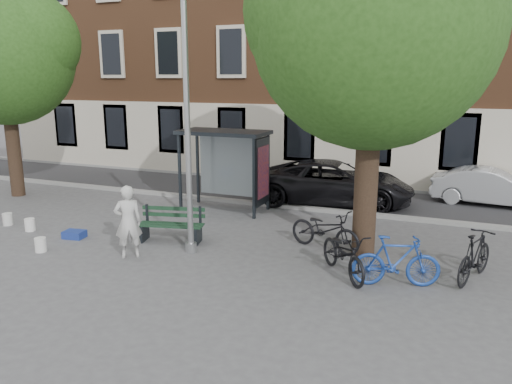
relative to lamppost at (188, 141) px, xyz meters
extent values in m
plane|color=#4C4C4F|center=(0.00, 0.00, -2.78)|extent=(90.00, 90.00, 0.00)
cube|color=#28282B|center=(0.00, 7.00, -2.78)|extent=(40.00, 4.00, 0.01)
cube|color=gray|center=(0.00, 5.00, -2.72)|extent=(40.00, 0.25, 0.12)
cube|color=gray|center=(0.00, 9.00, -2.72)|extent=(40.00, 0.25, 0.12)
cube|color=brown|center=(0.00, 13.00, 4.22)|extent=(30.00, 8.00, 14.00)
cylinder|color=#9EA0A3|center=(0.00, 0.00, 0.22)|extent=(0.14, 0.14, 6.00)
cylinder|color=#9EA0A3|center=(0.00, 0.00, -2.66)|extent=(0.28, 0.28, 0.24)
cylinder|color=black|center=(4.00, 1.50, -1.08)|extent=(0.56, 0.56, 3.40)
sphere|color=#244B16|center=(4.00, 1.50, 2.62)|extent=(5.60, 5.60, 5.60)
sphere|color=#244B16|center=(4.90, 1.90, 3.12)|extent=(3.92, 3.92, 3.92)
sphere|color=#244B16|center=(3.20, 1.20, 2.92)|extent=(4.20, 4.20, 4.20)
cylinder|color=black|center=(-9.00, 3.00, -1.18)|extent=(0.48, 0.48, 3.20)
sphere|color=#244B16|center=(-9.00, 3.00, 2.22)|extent=(4.80, 4.80, 4.80)
sphere|color=#244B16|center=(-8.10, 3.40, 2.72)|extent=(3.36, 3.36, 3.36)
cube|color=#1E2328|center=(-2.30, 3.40, -1.53)|extent=(0.08, 0.08, 2.50)
cube|color=#1E2328|center=(0.30, 3.40, -1.53)|extent=(0.08, 0.08, 2.50)
cube|color=#1E2328|center=(-2.30, 4.60, -1.53)|extent=(0.08, 0.08, 2.50)
cube|color=#1E2328|center=(0.30, 4.60, -1.53)|extent=(0.08, 0.08, 2.50)
cube|color=#1E2328|center=(-1.00, 4.00, -0.22)|extent=(2.85, 1.45, 0.12)
cube|color=#8C999E|center=(-1.00, 4.60, -1.41)|extent=(2.34, 0.04, 2.00)
cube|color=#1E2328|center=(0.30, 4.00, -1.41)|extent=(0.12, 1.14, 2.12)
cube|color=#D84C19|center=(0.37, 4.00, -1.41)|extent=(0.02, 0.90, 1.62)
imported|color=silver|center=(-1.20, -0.88, -1.89)|extent=(0.77, 0.74, 1.78)
cube|color=#1E2328|center=(-1.61, 0.33, -2.56)|extent=(0.20, 0.55, 0.44)
cube|color=#1E2328|center=(-0.17, 0.68, -2.56)|extent=(0.20, 0.55, 0.44)
cube|color=#193823|center=(-0.85, 0.33, -2.32)|extent=(1.71, 0.52, 0.04)
cube|color=#193823|center=(-0.89, 0.51, -2.32)|extent=(1.71, 0.52, 0.04)
cube|color=#193823|center=(-0.93, 0.68, -2.32)|extent=(1.71, 0.52, 0.04)
cube|color=#193823|center=(-0.95, 0.78, -2.12)|extent=(1.69, 0.45, 0.10)
cube|color=#193823|center=(-0.95, 0.78, -1.94)|extent=(1.69, 0.45, 0.10)
imported|color=black|center=(3.04, 1.44, -2.26)|extent=(2.11, 1.30, 1.05)
imported|color=#1B3F99|center=(4.98, -0.22, -2.24)|extent=(1.90, 1.03, 1.10)
imported|color=black|center=(3.85, -0.09, -2.27)|extent=(1.76, 1.97, 1.03)
imported|color=black|center=(6.50, 0.72, -2.24)|extent=(1.11, 1.88, 1.09)
imported|color=black|center=(2.11, 6.23, -2.04)|extent=(5.64, 3.17, 1.49)
imported|color=#AAADB2|center=(7.10, 8.07, -2.16)|extent=(3.90, 1.68, 1.25)
cube|color=navy|center=(-3.50, -0.22, -2.68)|extent=(0.60, 0.48, 0.20)
cylinder|color=silver|center=(-3.50, -1.40, -2.60)|extent=(0.28, 0.28, 0.36)
cylinder|color=white|center=(-5.12, -0.18, -2.60)|extent=(0.36, 0.36, 0.36)
cylinder|color=silver|center=(-6.18, 0.00, -2.60)|extent=(0.37, 0.37, 0.36)
cylinder|color=#9EA0A3|center=(3.89, 2.60, -1.85)|extent=(0.04, 0.04, 1.86)
cube|color=yellow|center=(3.89, 2.60, -1.08)|extent=(0.32, 0.14, 0.43)
camera|label=1|loc=(5.98, -10.34, 1.47)|focal=35.00mm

